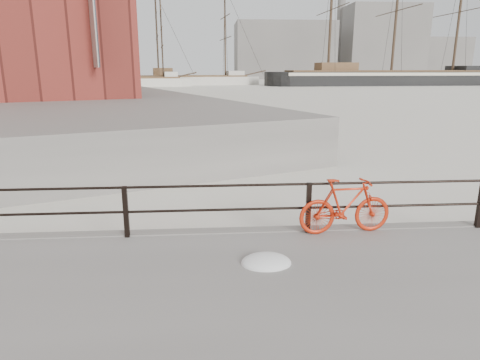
# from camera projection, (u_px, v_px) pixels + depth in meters

# --- Properties ---
(ground) EXTENTS (400.00, 400.00, 0.00)m
(ground) POSITION_uv_depth(u_px,v_px,m) (470.00, 240.00, 8.92)
(ground) COLOR white
(ground) RESTS_ON ground
(far_quay) EXTENTS (78.44, 148.07, 1.80)m
(far_quay) POSITION_uv_depth(u_px,v_px,m) (12.00, 83.00, 75.32)
(far_quay) COLOR gray
(far_quay) RESTS_ON ground
(guardrail) EXTENTS (28.00, 0.10, 1.00)m
(guardrail) POSITION_uv_depth(u_px,v_px,m) (480.00, 204.00, 8.56)
(guardrail) COLOR black
(guardrail) RESTS_ON promenade
(bicycle) EXTENTS (1.84, 0.42, 1.10)m
(bicycle) POSITION_uv_depth(u_px,v_px,m) (345.00, 206.00, 8.25)
(bicycle) COLOR red
(bicycle) RESTS_ON promenade
(barque_black) EXTENTS (60.19, 22.21, 33.62)m
(barque_black) POSITION_uv_depth(u_px,v_px,m) (390.00, 85.00, 88.76)
(barque_black) COLOR black
(barque_black) RESTS_ON ground
(schooner_mid) EXTENTS (32.41, 17.24, 22.04)m
(schooner_mid) POSITION_uv_depth(u_px,v_px,m) (193.00, 85.00, 90.49)
(schooner_mid) COLOR beige
(schooner_mid) RESTS_ON ground
(schooner_left) EXTENTS (23.55, 13.15, 17.19)m
(schooner_left) POSITION_uv_depth(u_px,v_px,m) (137.00, 87.00, 82.34)
(schooner_left) COLOR beige
(schooner_left) RESTS_ON ground
(industrial_west) EXTENTS (32.00, 18.00, 18.00)m
(industrial_west) POSITION_uv_depth(u_px,v_px,m) (283.00, 51.00, 143.09)
(industrial_west) COLOR gray
(industrial_west) RESTS_ON ground
(industrial_mid) EXTENTS (26.00, 20.00, 24.00)m
(industrial_mid) POSITION_uv_depth(u_px,v_px,m) (380.00, 43.00, 149.62)
(industrial_mid) COLOR gray
(industrial_mid) RESTS_ON ground
(industrial_east) EXTENTS (20.00, 16.00, 14.00)m
(industrial_east) POSITION_uv_depth(u_px,v_px,m) (434.00, 58.00, 157.34)
(industrial_east) COLOR gray
(industrial_east) RESTS_ON ground
(smokestack) EXTENTS (2.80, 2.80, 44.00)m
(smokestack) POSITION_uv_depth(u_px,v_px,m) (341.00, 14.00, 150.99)
(smokestack) COLOR gray
(smokestack) RESTS_ON ground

